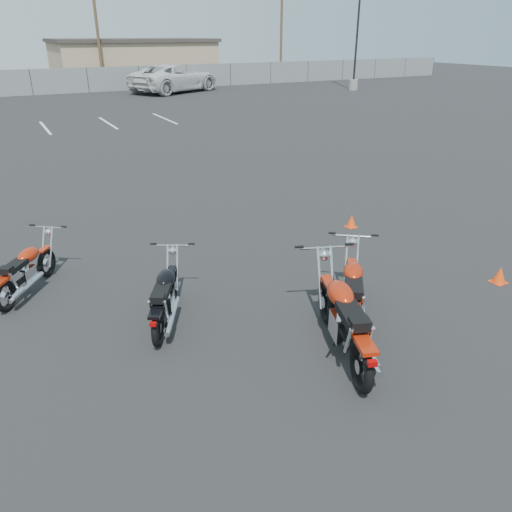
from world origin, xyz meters
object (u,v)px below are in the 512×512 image
motorcycle_front_red (26,271)px  motorcycle_rear_red (344,319)px  white_van (174,70)px  motorcycle_second_black (165,297)px  motorcycle_third_red (353,292)px

motorcycle_front_red → motorcycle_rear_red: (3.77, -4.05, 0.12)m
motorcycle_rear_red → white_van: size_ratio=0.28×
motorcycle_rear_red → motorcycle_front_red: bearing=133.0°
motorcycle_second_black → white_van: size_ratio=0.22×
motorcycle_front_red → motorcycle_second_black: motorcycle_second_black is taller
motorcycle_second_black → motorcycle_third_red: bearing=-26.9°
motorcycle_second_black → motorcycle_third_red: 2.93m
motorcycle_front_red → white_van: bearing=65.9°
motorcycle_front_red → motorcycle_second_black: bearing=-48.4°
motorcycle_third_red → white_van: bearing=75.0°
motorcycle_front_red → motorcycle_rear_red: size_ratio=0.72×
motorcycle_front_red → white_van: size_ratio=0.20×
motorcycle_third_red → white_van: 34.39m
motorcycle_third_red → motorcycle_rear_red: size_ratio=0.83×
motorcycle_front_red → motorcycle_second_black: 2.76m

